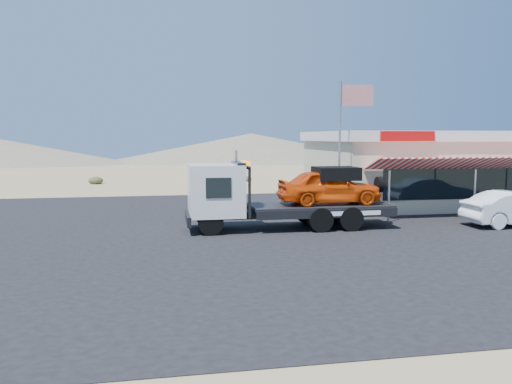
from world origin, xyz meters
The scene contains 6 objects.
ground centered at (0.00, 0.00, 0.00)m, with size 120.00×120.00×0.00m, color #9C8359.
asphalt_lot centered at (2.00, 3.00, 0.01)m, with size 32.00×24.00×0.02m, color black.
tow_truck centered at (1.80, 2.75, 1.44)m, with size 8.00×2.37×2.68m.
jerky_store centered at (10.50, 8.97, 1.99)m, with size 10.40×9.97×3.90m.
flagpole centered at (4.93, 4.50, 3.76)m, with size 1.55×0.10×6.00m.
distant_hills centered at (-9.77, 55.14, 1.89)m, with size 126.00×48.00×4.20m.
Camera 1 is at (-2.76, -16.30, 3.62)m, focal length 35.00 mm.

